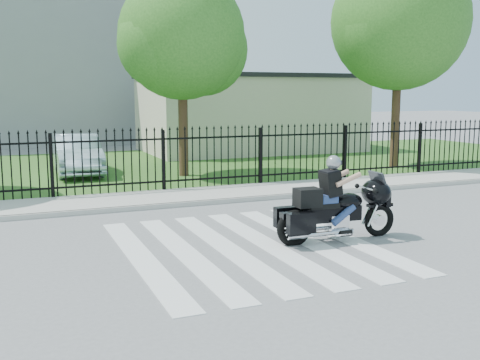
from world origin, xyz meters
name	(u,v)px	position (x,y,z in m)	size (l,w,h in m)	color
ground	(248,246)	(0.00, 0.00, 0.00)	(120.00, 120.00, 0.00)	slate
crosswalk	(248,246)	(0.00, 0.00, 0.01)	(5.00, 5.50, 0.01)	silver
sidewalk	(174,197)	(0.00, 5.00, 0.06)	(40.00, 2.00, 0.12)	#ADAAA3
curb	(185,204)	(0.00, 4.00, 0.06)	(40.00, 0.12, 0.12)	#ADAAA3
grass_strip	(123,167)	(0.00, 12.00, 0.01)	(40.00, 12.00, 0.02)	#2E6121
iron_fence	(163,162)	(0.00, 6.00, 0.90)	(26.00, 0.04, 1.80)	black
tree_mid	(182,36)	(1.50, 9.00, 4.67)	(4.20, 4.20, 6.78)	#382316
tree_right	(400,22)	(9.50, 8.00, 5.39)	(5.00, 5.00, 7.90)	#382316
building_low	(249,115)	(7.00, 16.00, 1.75)	(10.00, 6.00, 3.50)	beige
building_low_roof	(250,76)	(7.00, 16.00, 3.60)	(10.20, 6.20, 0.20)	black
building_tall	(20,36)	(-3.00, 26.00, 6.00)	(15.00, 10.00, 12.00)	gray
motorcycle_rider	(335,205)	(1.71, -0.25, 0.70)	(2.57, 0.80, 1.70)	black
parked_car	(78,154)	(-1.80, 10.79, 0.71)	(1.46, 4.18, 1.38)	#ACC8D9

